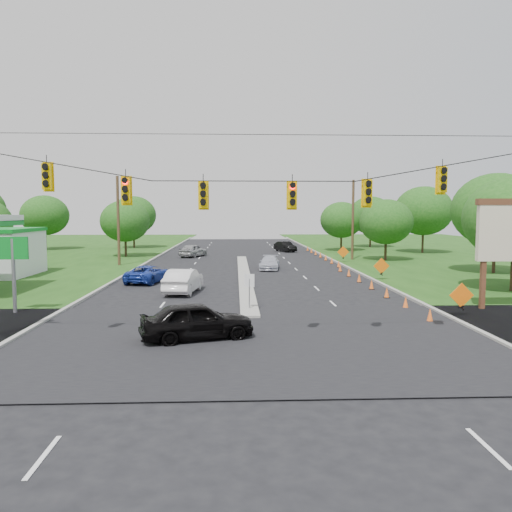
{
  "coord_description": "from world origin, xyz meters",
  "views": [
    {
      "loc": [
        -0.76,
        -20.73,
        5.37
      ],
      "look_at": [
        0.47,
        8.62,
        2.8
      ],
      "focal_mm": 35.0,
      "sensor_mm": 36.0,
      "label": 1
    }
  ],
  "objects_px": {
    "black_sedan": "(197,321)",
    "white_sedan": "(183,281)",
    "pylon_sign": "(508,237)",
    "blue_pickup": "(148,274)"
  },
  "relations": [
    {
      "from": "pylon_sign",
      "to": "blue_pickup",
      "type": "height_order",
      "value": "pylon_sign"
    },
    {
      "from": "pylon_sign",
      "to": "white_sedan",
      "type": "height_order",
      "value": "pylon_sign"
    },
    {
      "from": "black_sedan",
      "to": "white_sedan",
      "type": "bearing_deg",
      "value": -8.16
    },
    {
      "from": "black_sedan",
      "to": "blue_pickup",
      "type": "xyz_separation_m",
      "value": [
        -5.08,
        17.55,
        -0.15
      ]
    },
    {
      "from": "pylon_sign",
      "to": "white_sedan",
      "type": "distance_m",
      "value": 19.87
    },
    {
      "from": "blue_pickup",
      "to": "white_sedan",
      "type": "bearing_deg",
      "value": 136.52
    },
    {
      "from": "black_sedan",
      "to": "white_sedan",
      "type": "distance_m",
      "value": 12.63
    },
    {
      "from": "black_sedan",
      "to": "pylon_sign",
      "type": "bearing_deg",
      "value": -86.45
    },
    {
      "from": "black_sedan",
      "to": "blue_pickup",
      "type": "relative_size",
      "value": 0.99
    },
    {
      "from": "pylon_sign",
      "to": "blue_pickup",
      "type": "relative_size",
      "value": 1.28
    }
  ]
}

